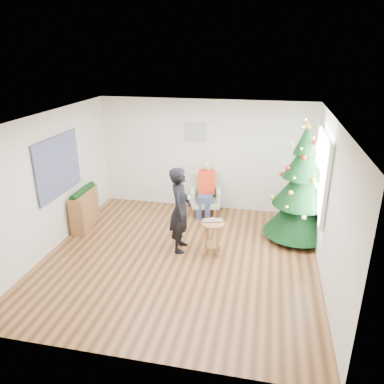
% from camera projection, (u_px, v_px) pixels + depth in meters
% --- Properties ---
extents(floor, '(5.00, 5.00, 0.00)m').
position_uv_depth(floor, '(180.00, 258.00, 6.99)').
color(floor, brown).
rests_on(floor, ground).
extents(ceiling, '(5.00, 5.00, 0.00)m').
position_uv_depth(ceiling, '(178.00, 118.00, 6.05)').
color(ceiling, white).
rests_on(ceiling, wall_back).
extents(wall_back, '(5.00, 0.00, 5.00)m').
position_uv_depth(wall_back, '(204.00, 155.00, 8.80)').
color(wall_back, silver).
rests_on(wall_back, floor).
extents(wall_front, '(5.00, 0.00, 5.00)m').
position_uv_depth(wall_front, '(127.00, 272.00, 4.24)').
color(wall_front, silver).
rests_on(wall_front, floor).
extents(wall_left, '(0.00, 5.00, 5.00)m').
position_uv_depth(wall_left, '(50.00, 183.00, 7.00)').
color(wall_left, silver).
rests_on(wall_left, floor).
extents(wall_right, '(0.00, 5.00, 5.00)m').
position_uv_depth(wall_right, '(329.00, 205.00, 6.04)').
color(wall_right, silver).
rests_on(wall_right, floor).
extents(window_panel, '(0.04, 1.30, 1.40)m').
position_uv_depth(window_panel, '(322.00, 174.00, 6.89)').
color(window_panel, white).
rests_on(window_panel, wall_right).
extents(curtains, '(0.05, 1.75, 1.50)m').
position_uv_depth(curtains, '(320.00, 174.00, 6.89)').
color(curtains, white).
rests_on(curtains, wall_right).
extents(christmas_tree, '(1.35, 1.35, 2.44)m').
position_uv_depth(christmas_tree, '(301.00, 188.00, 7.33)').
color(christmas_tree, '#3F2816').
rests_on(christmas_tree, floor).
extents(stool, '(0.44, 0.44, 0.66)m').
position_uv_depth(stool, '(213.00, 238.00, 7.01)').
color(stool, brown).
rests_on(stool, floor).
extents(laptop, '(0.41, 0.33, 0.03)m').
position_uv_depth(laptop, '(213.00, 222.00, 6.89)').
color(laptop, silver).
rests_on(laptop, stool).
extents(armchair, '(0.77, 0.73, 0.95)m').
position_uv_depth(armchair, '(205.00, 200.00, 8.72)').
color(armchair, '#9CAE8C').
rests_on(armchair, floor).
extents(seated_person, '(0.43, 0.58, 1.25)m').
position_uv_depth(seated_person, '(206.00, 189.00, 8.58)').
color(seated_person, navy).
rests_on(seated_person, armchair).
extents(standing_man, '(0.44, 0.63, 1.66)m').
position_uv_depth(standing_man, '(180.00, 210.00, 7.01)').
color(standing_man, black).
rests_on(standing_man, floor).
extents(game_controller, '(0.04, 0.13, 0.04)m').
position_uv_depth(game_controller, '(189.00, 197.00, 6.85)').
color(game_controller, white).
rests_on(game_controller, standing_man).
extents(console, '(0.42, 1.03, 0.80)m').
position_uv_depth(console, '(85.00, 209.00, 8.08)').
color(console, brown).
rests_on(console, floor).
extents(garland, '(0.14, 0.90, 0.14)m').
position_uv_depth(garland, '(83.00, 191.00, 7.93)').
color(garland, black).
rests_on(garland, console).
extents(tapestry, '(0.03, 1.50, 1.15)m').
position_uv_depth(tapestry, '(58.00, 166.00, 7.18)').
color(tapestry, black).
rests_on(tapestry, wall_left).
extents(framed_picture, '(0.52, 0.05, 0.42)m').
position_uv_depth(framed_picture, '(196.00, 132.00, 8.61)').
color(framed_picture, tan).
rests_on(framed_picture, wall_back).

